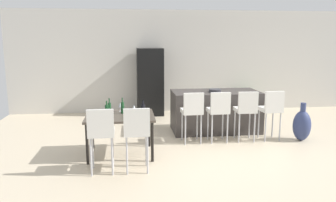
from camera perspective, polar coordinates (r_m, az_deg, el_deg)
ground_plane at (r=6.99m, az=7.27°, el=-6.92°), size 10.00×10.00×0.00m
back_wall at (r=9.82m, az=2.94°, el=6.79°), size 10.00×0.12×2.90m
kitchen_island at (r=7.73m, az=8.07°, el=-1.73°), size 1.96×0.96×0.92m
bar_chair_left at (r=6.71m, az=4.17°, el=-1.45°), size 0.42×0.42×1.05m
bar_chair_middle at (r=6.83m, az=8.65°, el=-1.32°), size 0.41×0.41×1.05m
bar_chair_right at (r=7.00m, az=13.17°, el=-1.19°), size 0.41×0.41×1.05m
bar_chair_far at (r=7.20m, az=17.24°, el=-1.06°), size 0.42×0.42×1.05m
dining_table at (r=6.08m, az=-8.16°, el=-3.02°), size 1.21×0.96×0.74m
dining_chair_near at (r=5.28m, az=-11.33°, el=-4.93°), size 0.41×0.41×1.05m
dining_chair_far at (r=5.26m, az=-5.37°, el=-4.82°), size 0.40×0.40×1.05m
wine_bottle_end at (r=6.00m, az=-10.38°, el=-1.55°), size 0.07×0.07×0.28m
wine_bottle_near at (r=5.75m, az=-4.26°, el=-1.72°), size 0.07×0.07×0.32m
wine_bottle_left at (r=6.18m, az=-7.76°, el=-1.10°), size 0.06×0.06×0.29m
wine_bottle_middle at (r=6.12m, az=-9.95°, el=-1.25°), size 0.06×0.06×0.30m
wine_glass_right at (r=6.35m, az=-8.13°, el=-0.68°), size 0.07×0.07×0.17m
wine_glass_far at (r=6.09m, az=-5.82°, el=-1.10°), size 0.07×0.07×0.17m
wine_glass_corner at (r=5.83m, az=-12.02°, el=-1.80°), size 0.07×0.07×0.17m
refrigerator at (r=9.31m, az=-3.09°, el=3.31°), size 0.72×0.68×1.84m
fruit_bowl at (r=7.52m, az=8.00°, el=1.76°), size 0.27×0.27×0.07m
floor_vase at (r=7.49m, az=21.85°, el=-3.84°), size 0.36×0.36×0.80m
potted_plant at (r=9.96m, az=13.16°, el=0.34°), size 0.43×0.43×0.63m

